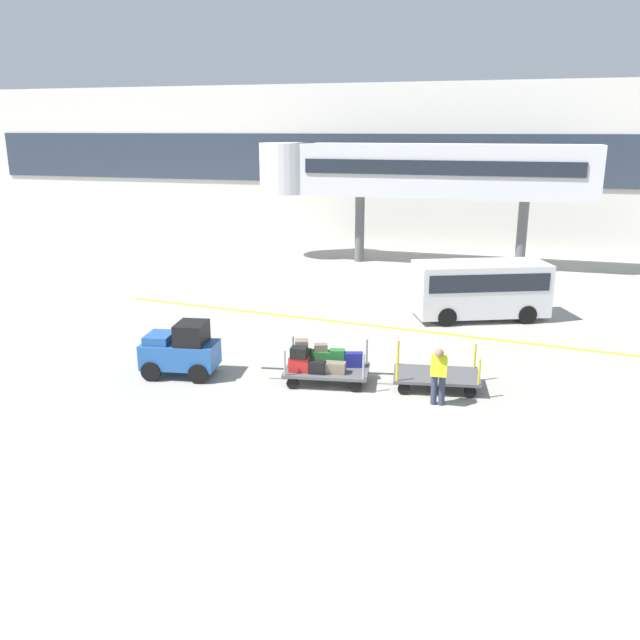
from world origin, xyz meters
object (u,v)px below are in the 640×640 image
(baggage_cart_lead, at_px, (322,363))
(baggage_handler, at_px, (439,374))
(baggage_tug, at_px, (181,350))
(baggage_cart_middle, at_px, (436,376))
(shuttle_van, at_px, (480,286))

(baggage_cart_lead, distance_m, baggage_handler, 3.40)
(baggage_tug, distance_m, baggage_handler, 7.26)
(baggage_cart_middle, distance_m, shuttle_van, 7.53)
(baggage_handler, bearing_deg, shuttle_van, 86.92)
(baggage_cart_middle, relative_size, baggage_handler, 1.97)
(baggage_tug, relative_size, baggage_cart_middle, 0.73)
(baggage_handler, distance_m, shuttle_van, 8.68)
(baggage_tug, xyz_separation_m, baggage_handler, (7.26, -0.10, 0.11))
(baggage_cart_lead, bearing_deg, baggage_cart_middle, 8.25)
(baggage_cart_lead, relative_size, shuttle_van, 0.60)
(baggage_cart_lead, bearing_deg, shuttle_van, 64.51)
(baggage_tug, xyz_separation_m, baggage_cart_middle, (7.07, 1.11, -0.41))
(baggage_cart_lead, height_order, baggage_handler, baggage_handler)
(baggage_cart_middle, relative_size, shuttle_van, 0.60)
(baggage_cart_middle, height_order, baggage_handler, baggage_handler)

